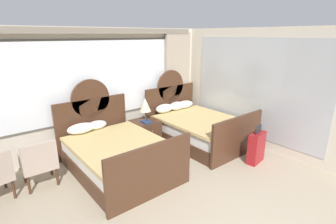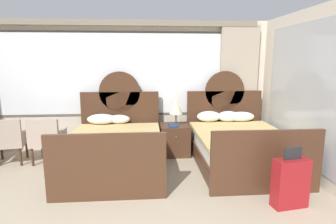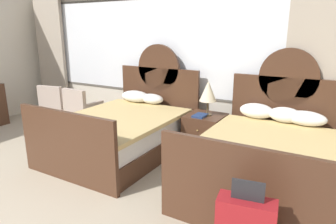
{
  "view_description": "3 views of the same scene",
  "coord_description": "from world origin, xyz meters",
  "px_view_note": "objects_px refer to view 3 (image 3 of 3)",
  "views": [
    {
      "loc": [
        -1.84,
        -1.1,
        2.55
      ],
      "look_at": [
        1.3,
        2.76,
        1.02
      ],
      "focal_mm": 27.18,
      "sensor_mm": 36.0,
      "label": 1
    },
    {
      "loc": [
        0.74,
        -1.75,
        1.88
      ],
      "look_at": [
        1.08,
        2.47,
        1.09
      ],
      "focal_mm": 29.67,
      "sensor_mm": 36.0,
      "label": 2
    },
    {
      "loc": [
        3.08,
        -0.63,
        1.9
      ],
      "look_at": [
        1.14,
        2.72,
        0.84
      ],
      "focal_mm": 32.32,
      "sensor_mm": 36.0,
      "label": 3
    }
  ],
  "objects_px": {
    "bed_near_window": "(124,130)",
    "armchair_by_window_centre": "(57,104)",
    "table_lamp_on_nightstand": "(208,92)",
    "book_on_nightstand": "(200,116)",
    "nightstand_between_beds": "(205,133)",
    "armchair_by_window_left": "(82,108)",
    "bed_near_mirror": "(267,159)"
  },
  "relations": [
    {
      "from": "nightstand_between_beds",
      "to": "table_lamp_on_nightstand",
      "type": "relative_size",
      "value": 1.11
    },
    {
      "from": "bed_near_window",
      "to": "nightstand_between_beds",
      "type": "relative_size",
      "value": 3.75
    },
    {
      "from": "book_on_nightstand",
      "to": "armchair_by_window_centre",
      "type": "bearing_deg",
      "value": -176.6
    },
    {
      "from": "book_on_nightstand",
      "to": "bed_near_window",
      "type": "bearing_deg",
      "value": -153.16
    },
    {
      "from": "bed_near_window",
      "to": "armchair_by_window_left",
      "type": "xyz_separation_m",
      "value": [
        -1.28,
        0.36,
        0.12
      ]
    },
    {
      "from": "table_lamp_on_nightstand",
      "to": "book_on_nightstand",
      "type": "height_order",
      "value": "table_lamp_on_nightstand"
    },
    {
      "from": "bed_near_window",
      "to": "table_lamp_on_nightstand",
      "type": "xyz_separation_m",
      "value": [
        1.14,
        0.67,
        0.63
      ]
    },
    {
      "from": "bed_near_window",
      "to": "book_on_nightstand",
      "type": "xyz_separation_m",
      "value": [
        1.07,
        0.54,
        0.27
      ]
    },
    {
      "from": "bed_near_mirror",
      "to": "nightstand_between_beds",
      "type": "height_order",
      "value": "bed_near_mirror"
    },
    {
      "from": "book_on_nightstand",
      "to": "bed_near_mirror",
      "type": "bearing_deg",
      "value": -24.79
    },
    {
      "from": "book_on_nightstand",
      "to": "nightstand_between_beds",
      "type": "bearing_deg",
      "value": 70.53
    },
    {
      "from": "bed_near_window",
      "to": "bed_near_mirror",
      "type": "height_order",
      "value": "same"
    },
    {
      "from": "book_on_nightstand",
      "to": "armchair_by_window_left",
      "type": "relative_size",
      "value": 0.3
    },
    {
      "from": "bed_near_mirror",
      "to": "table_lamp_on_nightstand",
      "type": "relative_size",
      "value": 4.16
    },
    {
      "from": "nightstand_between_beds",
      "to": "table_lamp_on_nightstand",
      "type": "bearing_deg",
      "value": 20.45
    },
    {
      "from": "table_lamp_on_nightstand",
      "to": "bed_near_window",
      "type": "bearing_deg",
      "value": -149.63
    },
    {
      "from": "bed_near_window",
      "to": "nightstand_between_beds",
      "type": "bearing_deg",
      "value": 30.57
    },
    {
      "from": "armchair_by_window_centre",
      "to": "book_on_nightstand",
      "type": "bearing_deg",
      "value": 3.4
    },
    {
      "from": "bed_near_mirror",
      "to": "table_lamp_on_nightstand",
      "type": "distance_m",
      "value": 1.41
    },
    {
      "from": "armchair_by_window_left",
      "to": "armchair_by_window_centre",
      "type": "distance_m",
      "value": 0.68
    },
    {
      "from": "table_lamp_on_nightstand",
      "to": "armchair_by_window_left",
      "type": "relative_size",
      "value": 0.64
    },
    {
      "from": "bed_near_mirror",
      "to": "bed_near_window",
      "type": "bearing_deg",
      "value": -179.67
    },
    {
      "from": "bed_near_window",
      "to": "armchair_by_window_centre",
      "type": "bearing_deg",
      "value": 169.56
    },
    {
      "from": "bed_near_window",
      "to": "nightstand_between_beds",
      "type": "distance_m",
      "value": 1.29
    },
    {
      "from": "bed_near_mirror",
      "to": "armchair_by_window_centre",
      "type": "relative_size",
      "value": 2.64
    },
    {
      "from": "bed_near_window",
      "to": "armchair_by_window_left",
      "type": "bearing_deg",
      "value": 164.24
    },
    {
      "from": "bed_near_window",
      "to": "book_on_nightstand",
      "type": "height_order",
      "value": "bed_near_window"
    },
    {
      "from": "bed_near_window",
      "to": "armchair_by_window_centre",
      "type": "distance_m",
      "value": 2.0
    },
    {
      "from": "table_lamp_on_nightstand",
      "to": "armchair_by_window_left",
      "type": "height_order",
      "value": "table_lamp_on_nightstand"
    },
    {
      "from": "bed_near_mirror",
      "to": "armchair_by_window_left",
      "type": "bearing_deg",
      "value": 174.32
    },
    {
      "from": "nightstand_between_beds",
      "to": "book_on_nightstand",
      "type": "distance_m",
      "value": 0.34
    },
    {
      "from": "nightstand_between_beds",
      "to": "book_on_nightstand",
      "type": "height_order",
      "value": "book_on_nightstand"
    }
  ]
}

